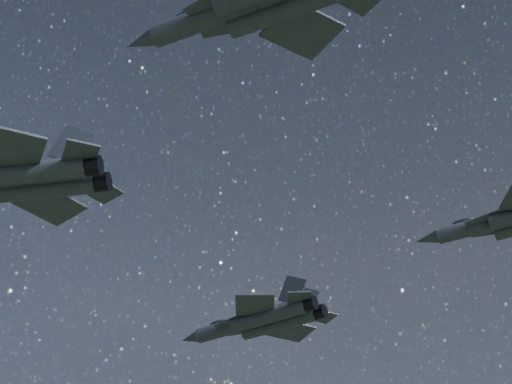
# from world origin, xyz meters

# --- Properties ---
(jet_lead) EXTENTS (19.51, 13.93, 4.99)m
(jet_lead) POSITION_xyz_m (-15.85, -3.93, 147.63)
(jet_lead) COLOR #2B2F36
(jet_left) EXTENTS (17.73, 11.69, 4.54)m
(jet_left) POSITION_xyz_m (0.15, 22.96, 147.06)
(jet_left) COLOR #2B2F36
(jet_right) EXTENTS (16.71, 11.28, 4.21)m
(jet_right) POSITION_xyz_m (7.05, -21.59, 145.54)
(jet_right) COLOR #2B2F36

